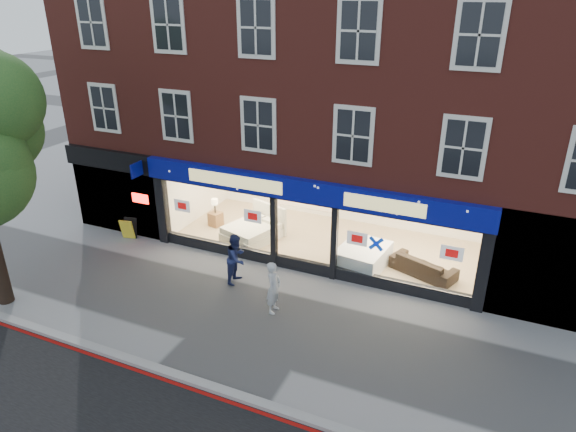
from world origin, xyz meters
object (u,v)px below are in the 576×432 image
Objects in this scene: sofa at (423,266)px; mattress_stack at (363,257)px; a_board at (129,228)px; pedestrian_grey at (274,287)px; pedestrian_blue at (237,258)px; display_bed at (254,230)px.

mattress_stack is at bearing 29.73° from sofa.
a_board is 0.50× the size of pedestrian_grey.
sofa is at bearing -64.74° from pedestrian_blue.
pedestrian_grey is at bearing -28.56° from a_board.
sofa is 10.72m from a_board.
display_bed is at bearing 32.27° from pedestrian_grey.
pedestrian_grey is at bearing -116.02° from mattress_stack.
display_bed is 4.69m from a_board.
mattress_stack is at bearing -3.20° from a_board.
pedestrian_grey is (2.64, -3.86, 0.38)m from display_bed.
display_bed is at bearing 174.09° from mattress_stack.
sofa is 1.34× the size of pedestrian_grey.
mattress_stack is 1.20× the size of pedestrian_blue.
pedestrian_blue reaches higher than display_bed.
sofa is 2.68× the size of a_board.
mattress_stack is 1.24× the size of pedestrian_grey.
sofa is at bearing 16.22° from display_bed.
pedestrian_blue is at bearing -23.46° from a_board.
display_bed reaches higher than sofa.
sofa is 1.29× the size of pedestrian_blue.
display_bed is at bearing 19.65° from sofa.
a_board is (-8.66, -1.30, -0.06)m from mattress_stack.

